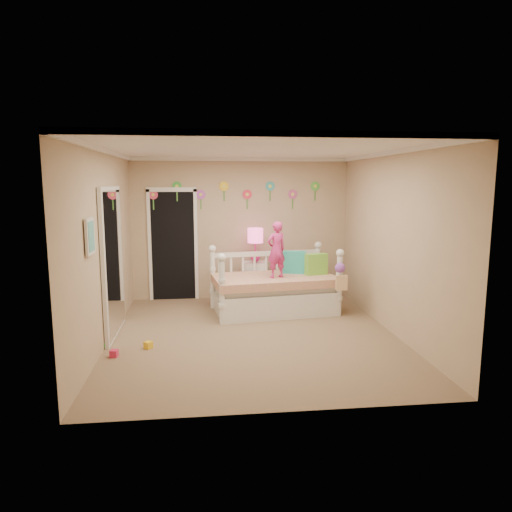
{
  "coord_description": "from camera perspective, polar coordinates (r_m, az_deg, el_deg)",
  "views": [
    {
      "loc": [
        -0.68,
        -6.28,
        2.15
      ],
      "look_at": [
        0.1,
        0.6,
        1.05
      ],
      "focal_mm": 32.4,
      "sensor_mm": 36.0,
      "label": 1
    }
  ],
  "objects": [
    {
      "name": "back_wall",
      "position": [
        8.6,
        -1.91,
        3.35
      ],
      "size": [
        4.0,
        0.01,
        2.6
      ],
      "primitive_type": "cube",
      "color": "tan",
      "rests_on": "floor"
    },
    {
      "name": "mirror_closet",
      "position": [
        6.8,
        -17.23,
        -0.7
      ],
      "size": [
        0.07,
        1.3,
        2.1
      ],
      "primitive_type": "cube",
      "color": "white",
      "rests_on": "left_wall"
    },
    {
      "name": "pillow_lime",
      "position": [
        7.85,
        7.44,
        -1.01
      ],
      "size": [
        0.4,
        0.23,
        0.35
      ],
      "primitive_type": "cube",
      "rotation": [
        0.0,
        0.0,
        0.25
      ],
      "color": "#74C53C",
      "rests_on": "daybed"
    },
    {
      "name": "pillow_turquoise",
      "position": [
        7.92,
        4.74,
        -0.77
      ],
      "size": [
        0.4,
        0.23,
        0.38
      ],
      "primitive_type": "cube",
      "rotation": [
        0.0,
        0.0,
        -0.26
      ],
      "color": "#23A6B0",
      "rests_on": "daybed"
    },
    {
      "name": "crown_molding",
      "position": [
        6.33,
        -0.29,
        12.83
      ],
      "size": [
        4.0,
        4.5,
        0.06
      ],
      "primitive_type": null,
      "color": "white",
      "rests_on": "ceiling"
    },
    {
      "name": "nightstand",
      "position": [
        8.43,
        -0.08,
        -3.2
      ],
      "size": [
        0.47,
        0.37,
        0.73
      ],
      "primitive_type": "cube",
      "rotation": [
        0.0,
        0.0,
        -0.09
      ],
      "color": "white",
      "rests_on": "floor"
    },
    {
      "name": "wall_picture",
      "position": [
        5.57,
        -19.83,
        2.3
      ],
      "size": [
        0.05,
        0.34,
        0.42
      ],
      "primitive_type": "cube",
      "color": "white",
      "rests_on": "left_wall"
    },
    {
      "name": "hanging_bag",
      "position": [
        7.41,
        10.34,
        -2.62
      ],
      "size": [
        0.2,
        0.16,
        0.36
      ],
      "primitive_type": null,
      "color": "beige",
      "rests_on": "daybed"
    },
    {
      "name": "child",
      "position": [
        7.49,
        2.53,
        0.77
      ],
      "size": [
        0.4,
        0.33,
        0.92
      ],
      "primitive_type": "imported",
      "rotation": [
        0.0,
        0.0,
        3.54
      ],
      "color": "#D73187",
      "rests_on": "daybed"
    },
    {
      "name": "left_wall",
      "position": [
        6.48,
        -18.17,
        1.03
      ],
      "size": [
        0.01,
        4.5,
        2.6
      ],
      "primitive_type": "cube",
      "color": "tan",
      "rests_on": "floor"
    },
    {
      "name": "right_wall",
      "position": [
        6.88,
        16.51,
        1.56
      ],
      "size": [
        0.01,
        4.5,
        2.6
      ],
      "primitive_type": "cube",
      "color": "tan",
      "rests_on": "floor"
    },
    {
      "name": "flower_decals",
      "position": [
        8.54,
        -2.53,
        7.6
      ],
      "size": [
        3.4,
        0.02,
        0.5
      ],
      "primitive_type": null,
      "color": "#B2668C",
      "rests_on": "back_wall"
    },
    {
      "name": "table_lamp",
      "position": [
        8.31,
        -0.08,
        2.03
      ],
      "size": [
        0.28,
        0.28,
        0.62
      ],
      "color": "#D61C79",
      "rests_on": "nightstand"
    },
    {
      "name": "daybed",
      "position": [
        7.73,
        2.24,
        -2.91
      ],
      "size": [
        2.16,
        1.35,
        1.11
      ],
      "primitive_type": null,
      "rotation": [
        0.0,
        0.0,
        0.13
      ],
      "color": "white",
      "rests_on": "floor"
    },
    {
      "name": "ceiling",
      "position": [
        6.34,
        -0.29,
        13.1
      ],
      "size": [
        4.0,
        4.5,
        0.01
      ],
      "primitive_type": "cube",
      "color": "white",
      "rests_on": "floor"
    },
    {
      "name": "floor",
      "position": [
        6.68,
        -0.28,
        -9.76
      ],
      "size": [
        4.0,
        4.5,
        0.01
      ],
      "primitive_type": "cube",
      "color": "#7F684C",
      "rests_on": "ground"
    },
    {
      "name": "toy_scatter",
      "position": [
        6.41,
        -15.98,
        -10.43
      ],
      "size": [
        1.18,
        1.49,
        0.11
      ],
      "primitive_type": null,
      "rotation": [
        0.0,
        0.0,
        0.33
      ],
      "color": "#996666",
      "rests_on": "floor"
    },
    {
      "name": "closet_doorway",
      "position": [
        8.61,
        -10.21,
        1.44
      ],
      "size": [
        0.9,
        0.04,
        2.07
      ],
      "primitive_type": "cube",
      "color": "black",
      "rests_on": "back_wall"
    }
  ]
}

